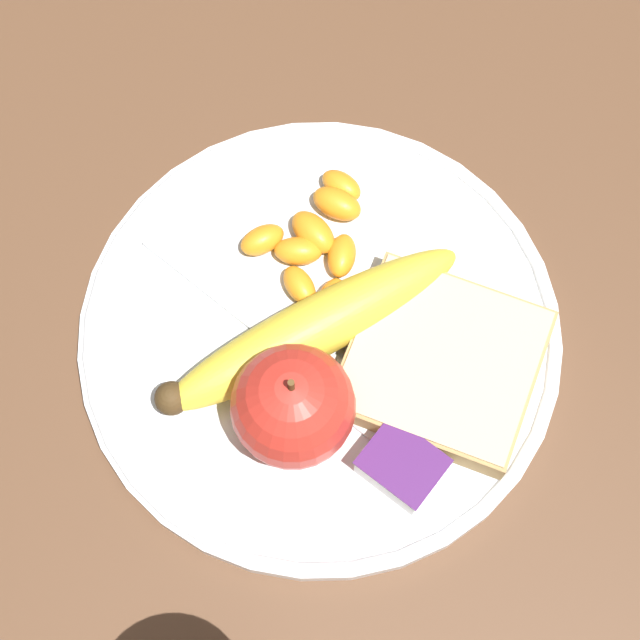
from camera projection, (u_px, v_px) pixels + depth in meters
name	position (u px, v px, depth m)	size (l,w,h in m)	color
ground_plane	(320.00, 339.00, 0.64)	(3.00, 3.00, 0.00)	brown
plate	(320.00, 334.00, 0.63)	(0.28, 0.28, 0.01)	silver
apple	(293.00, 406.00, 0.57)	(0.07, 0.07, 0.08)	red
banana	(306.00, 327.00, 0.61)	(0.10, 0.19, 0.04)	yellow
bread_slice	(442.00, 363.00, 0.61)	(0.13, 0.13, 0.02)	#AB8751
fork	(285.00, 344.00, 0.62)	(0.18, 0.03, 0.00)	silver
jam_packet	(402.00, 466.00, 0.58)	(0.04, 0.03, 0.02)	white
orange_segment_0	(298.00, 251.00, 0.63)	(0.03, 0.03, 0.02)	orange
orange_segment_1	(331.00, 298.00, 0.62)	(0.02, 0.03, 0.01)	orange
orange_segment_2	(337.00, 204.00, 0.64)	(0.03, 0.02, 0.02)	orange
orange_segment_3	(262.00, 240.00, 0.64)	(0.03, 0.03, 0.02)	orange
orange_segment_4	(313.00, 232.00, 0.64)	(0.03, 0.02, 0.02)	orange
orange_segment_5	(341.00, 186.00, 0.65)	(0.03, 0.02, 0.01)	orange
orange_segment_6	(299.00, 285.00, 0.63)	(0.03, 0.02, 0.01)	orange
orange_segment_7	(342.00, 256.00, 0.63)	(0.03, 0.03, 0.02)	orange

